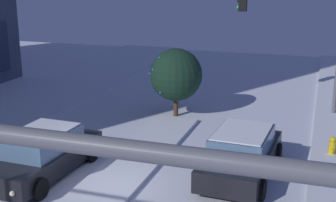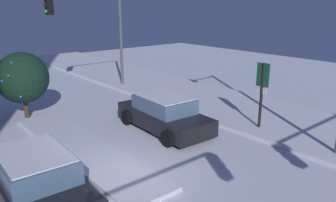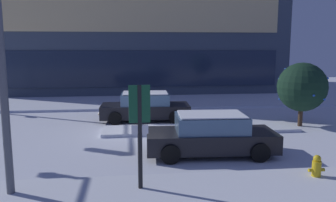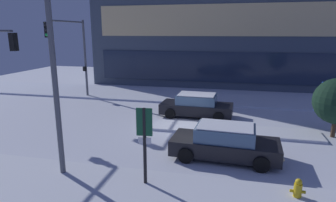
{
  "view_description": "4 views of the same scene",
  "coord_description": "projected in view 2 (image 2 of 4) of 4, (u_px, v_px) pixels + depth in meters",
  "views": [
    {
      "loc": [
        -11.72,
        -5.67,
        6.37
      ],
      "look_at": [
        1.82,
        -1.16,
        2.42
      ],
      "focal_mm": 50.13,
      "sensor_mm": 36.0,
      "label": 1
    },
    {
      "loc": [
        -7.98,
        5.08,
        5.22
      ],
      "look_at": [
        -0.6,
        -1.16,
        2.39
      ],
      "focal_mm": 35.91,
      "sensor_mm": 36.0,
      "label": 2
    },
    {
      "loc": [
        -0.53,
        -15.31,
        3.85
      ],
      "look_at": [
        1.11,
        -1.3,
        1.64
      ],
      "focal_mm": 37.14,
      "sensor_mm": 36.0,
      "label": 3
    },
    {
      "loc": [
        2.65,
        -15.49,
        5.38
      ],
      "look_at": [
        -0.62,
        -1.32,
        1.89
      ],
      "focal_mm": 31.06,
      "sensor_mm": 36.0,
      "label": 4
    }
  ],
  "objects": [
    {
      "name": "median_strip",
      "position": [
        82.0,
        148.0,
        12.4
      ],
      "size": [
        9.0,
        1.8,
        0.14
      ],
      "primitive_type": "cube",
      "color": "silver",
      "rests_on": "ground"
    },
    {
      "name": "car_far",
      "position": [
        36.0,
        180.0,
        8.9
      ],
      "size": [
        4.73,
        2.24,
        1.49
      ],
      "rotation": [
        0.0,
        0.0,
        3.1
      ],
      "color": "black",
      "rests_on": "ground"
    },
    {
      "name": "car_near",
      "position": [
        164.0,
        114.0,
        14.18
      ],
      "size": [
        4.76,
        2.29,
        1.49
      ],
      "rotation": [
        0.0,
        0.0,
        -0.05
      ],
      "color": "black",
      "rests_on": "ground"
    },
    {
      "name": "fire_hydrant",
      "position": [
        175.0,
        98.0,
        17.81
      ],
      "size": [
        0.48,
        0.26,
        0.77
      ],
      "color": "gold",
      "rests_on": "ground"
    },
    {
      "name": "curb_strip_near",
      "position": [
        276.0,
        119.0,
        15.52
      ],
      "size": [
        52.0,
        5.2,
        0.14
      ],
      "primitive_type": "cube",
      "color": "silver",
      "rests_on": "ground"
    },
    {
      "name": "parking_info_sign",
      "position": [
        262.0,
        88.0,
        13.82
      ],
      "size": [
        0.55,
        0.12,
        2.89
      ],
      "rotation": [
        0.0,
        0.0,
        1.65
      ],
      "color": "black",
      "rests_on": "ground"
    },
    {
      "name": "decorated_tree_median",
      "position": [
        23.0,
        78.0,
        15.38
      ],
      "size": [
        2.36,
        2.45,
        3.1
      ],
      "color": "#473323",
      "rests_on": "ground"
    },
    {
      "name": "ground",
      "position": [
        127.0,
        177.0,
        10.47
      ],
      "size": [
        52.0,
        52.0,
        0.0
      ],
      "primitive_type": "plane",
      "color": "silver"
    },
    {
      "name": "traffic_light_corner_near_right",
      "position": [
        92.0,
        22.0,
        19.51
      ],
      "size": [
        0.32,
        4.75,
        5.9
      ],
      "rotation": [
        0.0,
        0.0,
        1.57
      ],
      "color": "#565960",
      "rests_on": "ground"
    }
  ]
}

